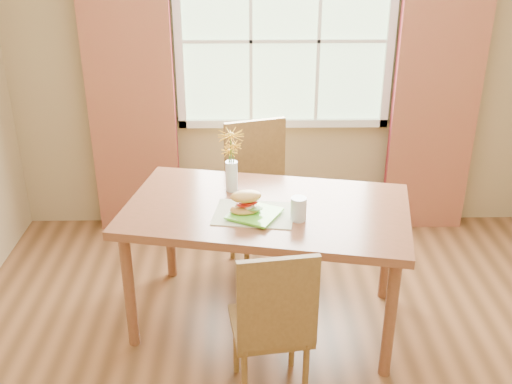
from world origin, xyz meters
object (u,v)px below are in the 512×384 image
Objects in this scene: water_glass at (298,209)px; dining_table at (266,219)px; chair_far at (259,189)px; chair_near at (273,320)px; croissant_sandwich at (246,202)px; flower_vase at (231,155)px.

dining_table is at bearing 136.11° from water_glass.
chair_near is at bearing -105.52° from chair_far.
croissant_sandwich is at bearing -125.34° from dining_table.
water_glass is (0.17, -0.17, 0.15)m from dining_table.
water_glass is at bearing -94.28° from chair_far.
chair_near is 7.00× the size of water_glass.
flower_vase is (-0.21, 0.23, 0.32)m from dining_table.
flower_vase reaches higher than croissant_sandwich.
croissant_sandwich is 0.52× the size of flower_vase.
chair_far is 2.74× the size of flower_vase.
dining_table is 1.90× the size of chair_near.
chair_near is 2.43× the size of flower_vase.
water_glass is at bearing -46.22° from flower_vase.
water_glass is (0.16, 0.54, 0.35)m from chair_near.
chair_far is at bearing 102.83° from water_glass.
flower_vase reaches higher than water_glass.
chair_far is 0.68m from flower_vase.
chair_near reaches higher than water_glass.
croissant_sandwich is 0.39m from flower_vase.
chair_near is 1.09m from flower_vase.
croissant_sandwich reaches higher than chair_near.
chair_far reaches higher than chair_near.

